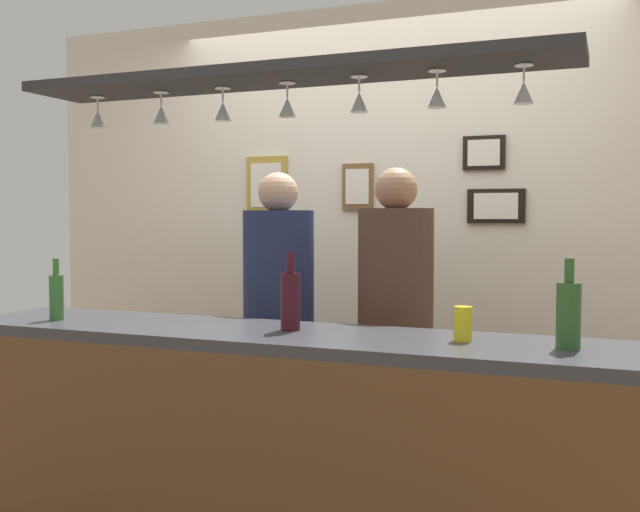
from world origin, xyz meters
TOP-DOWN VIEW (x-y plane):
  - back_wall at (0.00, 1.10)m, footprint 4.40×0.06m
  - bar_counter at (0.00, -0.50)m, footprint 2.70×0.55m
  - overhead_glass_rack at (0.00, -0.30)m, footprint 2.20×0.36m
  - hanging_wineglass_far_left at (-0.90, -0.25)m, footprint 0.07×0.07m
  - hanging_wineglass_left at (-0.57, -0.26)m, footprint 0.07×0.07m
  - hanging_wineglass_center_left at (-0.28, -0.25)m, footprint 0.07×0.07m
  - hanging_wineglass_center at (0.01, -0.26)m, footprint 0.07×0.07m
  - hanging_wineglass_center_right at (0.31, -0.27)m, footprint 0.07×0.07m
  - hanging_wineglass_right at (0.60, -0.28)m, footprint 0.07×0.07m
  - hanging_wineglass_far_right at (0.89, -0.26)m, footprint 0.07×0.07m
  - person_left_navy_shirt at (-0.30, 0.31)m, footprint 0.34×0.34m
  - person_right_brown_shirt at (0.28, 0.31)m, footprint 0.34×0.34m
  - bottle_champagne_green at (1.06, -0.33)m, footprint 0.08×0.08m
  - bottle_wine_dark_red at (0.04, -0.32)m, footprint 0.08×0.08m
  - bottle_beer_green_import at (-0.99, -0.42)m, footprint 0.06×0.06m
  - drink_can at (0.71, -0.31)m, footprint 0.07×0.07m
  - picture_frame_caricature at (-0.72, 1.06)m, footprint 0.26×0.02m
  - picture_frame_lower_pair at (0.61, 1.06)m, footprint 0.30×0.02m
  - picture_frame_crest at (-0.15, 1.06)m, footprint 0.18×0.02m
  - picture_frame_upper_small at (0.55, 1.06)m, footprint 0.22×0.02m

SIDE VIEW (x-z plane):
  - bar_counter at x=0.00m, z-range 0.17..1.15m
  - person_left_navy_shirt at x=-0.30m, z-range 0.17..1.79m
  - person_right_brown_shirt at x=0.28m, z-range 0.17..1.80m
  - drink_can at x=0.71m, z-range 0.98..1.10m
  - bottle_beer_green_import at x=-0.99m, z-range 0.95..1.21m
  - bottle_wine_dark_red at x=0.04m, z-range 0.95..1.25m
  - bottle_champagne_green at x=1.06m, z-range 0.95..1.25m
  - back_wall at x=0.00m, z-range 0.00..2.60m
  - picture_frame_lower_pair at x=0.61m, z-range 1.38..1.56m
  - picture_frame_crest at x=-0.15m, z-range 1.45..1.71m
  - picture_frame_caricature at x=-0.72m, z-range 1.43..1.77m
  - picture_frame_upper_small at x=0.55m, z-range 1.66..1.84m
  - hanging_wineglass_far_left at x=-0.90m, z-range 1.78..1.91m
  - hanging_wineglass_left at x=-0.57m, z-range 1.78..1.91m
  - hanging_wineglass_center_left at x=-0.28m, z-range 1.78..1.91m
  - hanging_wineglass_center at x=0.01m, z-range 1.78..1.91m
  - hanging_wineglass_center_right at x=0.31m, z-range 1.78..1.91m
  - hanging_wineglass_right at x=0.60m, z-range 1.78..1.91m
  - hanging_wineglass_far_right at x=0.89m, z-range 1.78..1.91m
  - overhead_glass_rack at x=0.00m, z-range 1.94..1.98m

